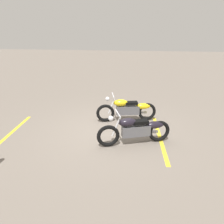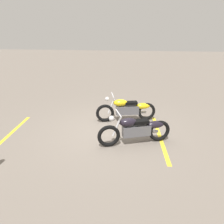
{
  "view_description": "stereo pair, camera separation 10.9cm",
  "coord_description": "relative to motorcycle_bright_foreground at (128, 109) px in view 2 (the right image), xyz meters",
  "views": [
    {
      "loc": [
        -1.01,
        6.6,
        3.2
      ],
      "look_at": [
        -0.04,
        0.0,
        0.65
      ],
      "focal_mm": 34.6,
      "sensor_mm": 36.0,
      "label": 1
    },
    {
      "loc": [
        -0.9,
        6.61,
        3.2
      ],
      "look_at": [
        -0.04,
        0.0,
        0.65
      ],
      "focal_mm": 34.6,
      "sensor_mm": 36.0,
      "label": 2
    }
  ],
  "objects": [
    {
      "name": "ground_plane",
      "position": [
        0.51,
        0.87,
        -0.46
      ],
      "size": [
        60.0,
        60.0,
        0.0
      ],
      "primitive_type": "plane",
      "color": "slate"
    },
    {
      "name": "motorcycle_bright_foreground",
      "position": [
        0.0,
        0.0,
        0.0
      ],
      "size": [
        2.19,
        0.8,
        1.04
      ],
      "rotation": [
        0.0,
        0.0,
        0.24
      ],
      "color": "black",
      "rests_on": "ground"
    },
    {
      "name": "motorcycle_dark_foreground",
      "position": [
        -0.37,
        1.7,
        0.0
      ],
      "size": [
        2.14,
        0.91,
        1.04
      ],
      "rotation": [
        0.0,
        0.0,
        0.35
      ],
      "color": "black",
      "rests_on": "ground"
    },
    {
      "name": "parking_stripe_near",
      "position": [
        -1.12,
        1.2,
        -0.46
      ],
      "size": [
        0.36,
        3.2,
        0.01
      ],
      "primitive_type": "cube",
      "rotation": [
        0.0,
        0.0,
        1.65
      ],
      "color": "yellow",
      "rests_on": "ground"
    },
    {
      "name": "parking_stripe_mid",
      "position": [
        3.73,
        1.77,
        -0.46
      ],
      "size": [
        0.36,
        3.2,
        0.01
      ],
      "primitive_type": "cube",
      "rotation": [
        0.0,
        0.0,
        1.65
      ],
      "color": "yellow",
      "rests_on": "ground"
    }
  ]
}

